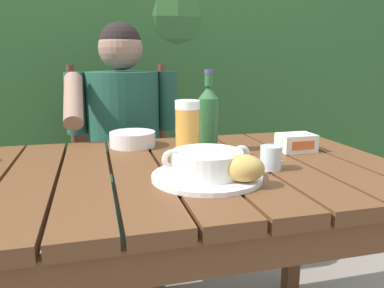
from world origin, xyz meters
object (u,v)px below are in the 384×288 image
at_px(person_eating, 124,136).
at_px(bread_roll, 243,168).
at_px(water_glass_small, 271,158).
at_px(table_knife, 254,165).
at_px(beer_glass, 188,130).
at_px(butter_tub, 296,143).
at_px(soup_bowl, 207,162).
at_px(serving_plate, 207,176).
at_px(beer_bottle, 208,118).
at_px(diner_bowl, 133,139).
at_px(chair_near_diner, 123,171).

bearing_deg(person_eating, bread_roll, -75.81).
relative_size(water_glass_small, table_knife, 0.39).
distance_m(bread_roll, beer_glass, 0.29).
bearing_deg(person_eating, butter_tub, -46.95).
distance_m(soup_bowl, water_glass_small, 0.20).
relative_size(person_eating, serving_plate, 4.20).
distance_m(serving_plate, soup_bowl, 0.04).
xyz_separation_m(beer_glass, beer_bottle, (0.09, 0.08, 0.02)).
height_order(soup_bowl, butter_tub, soup_bowl).
relative_size(bread_roll, beer_bottle, 0.46).
height_order(water_glass_small, diner_bowl, water_glass_small).
height_order(soup_bowl, beer_glass, beer_glass).
distance_m(beer_glass, table_knife, 0.23).
bearing_deg(diner_bowl, beer_glass, -56.60).
distance_m(person_eating, table_knife, 0.76).
xyz_separation_m(chair_near_diner, soup_bowl, (0.14, -0.97, 0.30)).
relative_size(chair_near_diner, beer_bottle, 3.77).
distance_m(bread_roll, table_knife, 0.18).
height_order(bread_roll, diner_bowl, bread_roll).
distance_m(bread_roll, beer_bottle, 0.37).
bearing_deg(table_knife, diner_bowl, 131.19).
height_order(butter_tub, table_knife, butter_tub).
relative_size(serving_plate, bread_roll, 2.31).
bearing_deg(beer_glass, serving_plate, -89.97).
bearing_deg(water_glass_small, butter_tub, 44.51).
bearing_deg(beer_glass, soup_bowl, -89.97).
xyz_separation_m(serving_plate, diner_bowl, (-0.14, 0.42, 0.02)).
bearing_deg(bread_roll, water_glass_small, 41.88).
height_order(person_eating, table_knife, person_eating).
bearing_deg(table_knife, beer_glass, 141.00).
height_order(bread_roll, water_glass_small, bread_roll).
bearing_deg(butter_tub, diner_bowl, 157.87).
relative_size(bread_roll, butter_tub, 1.06).
bearing_deg(beer_glass, chair_near_diner, 100.66).
relative_size(serving_plate, beer_bottle, 1.06).
relative_size(person_eating, water_glass_small, 18.05).
distance_m(chair_near_diner, beer_glass, 0.85).
relative_size(person_eating, butter_tub, 10.25).
bearing_deg(bread_roll, person_eating, 104.19).
bearing_deg(diner_bowl, person_eating, 90.49).
relative_size(beer_glass, butter_tub, 1.55).
distance_m(bread_roll, water_glass_small, 0.17).
bearing_deg(serving_plate, table_knife, 24.22).
bearing_deg(chair_near_diner, bread_roll, -78.61).
xyz_separation_m(bread_roll, table_knife, (0.09, 0.15, -0.04)).
bearing_deg(beer_bottle, person_eating, 115.91).
bearing_deg(beer_bottle, water_glass_small, -66.52).
bearing_deg(serving_plate, water_glass_small, 10.84).
relative_size(bread_roll, table_knife, 0.74).
relative_size(beer_glass, diner_bowl, 1.13).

